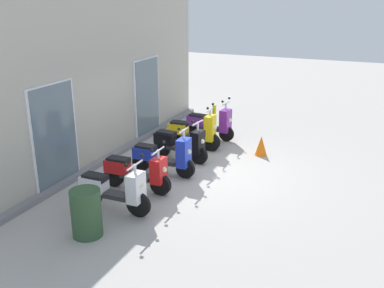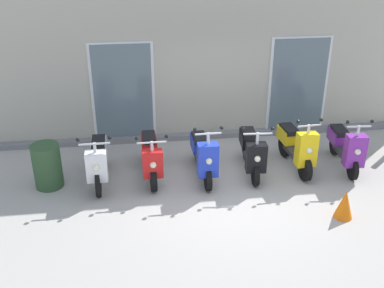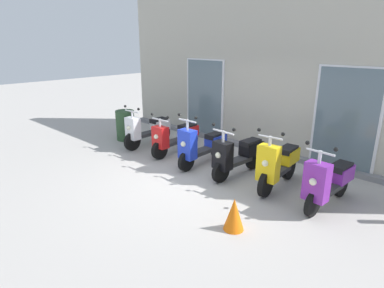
{
  "view_description": "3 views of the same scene",
  "coord_description": "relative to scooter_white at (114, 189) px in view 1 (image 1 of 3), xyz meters",
  "views": [
    {
      "loc": [
        -8.97,
        -3.7,
        4.08
      ],
      "look_at": [
        0.2,
        0.35,
        0.6
      ],
      "focal_mm": 41.13,
      "sensor_mm": 36.0,
      "label": 1
    },
    {
      "loc": [
        -1.74,
        -7.26,
        4.68
      ],
      "look_at": [
        -0.71,
        0.73,
        0.73
      ],
      "focal_mm": 43.62,
      "sensor_mm": 36.0,
      "label": 2
    },
    {
      "loc": [
        4.22,
        -4.59,
        2.77
      ],
      "look_at": [
        -0.58,
        0.53,
        0.54
      ],
      "focal_mm": 30.21,
      "sensor_mm": 36.0,
      "label": 3
    }
  ],
  "objects": [
    {
      "name": "scooter_purple",
      "position": [
        4.96,
        -0.05,
        0.0
      ],
      "size": [
        0.53,
        1.52,
        1.25
      ],
      "color": "black",
      "rests_on": "ground_plane"
    },
    {
      "name": "trash_bin",
      "position": [
        -0.95,
        -0.05,
        -0.05
      ],
      "size": [
        0.53,
        0.53,
        0.87
      ],
      "primitive_type": "cylinder",
      "color": "#2D4C2D",
      "rests_on": "ground_plane"
    },
    {
      "name": "traffic_cone",
      "position": [
        4.22,
        -1.77,
        -0.22
      ],
      "size": [
        0.32,
        0.32,
        0.52
      ],
      "primitive_type": "cone",
      "color": "orange",
      "rests_on": "ground_plane"
    },
    {
      "name": "scooter_red",
      "position": [
        1.01,
        0.1,
        -0.04
      ],
      "size": [
        0.61,
        1.6,
        1.12
      ],
      "color": "black",
      "rests_on": "ground_plane"
    },
    {
      "name": "scooter_blue",
      "position": [
        2.03,
        -0.04,
        -0.01
      ],
      "size": [
        0.56,
        1.61,
        1.28
      ],
      "color": "black",
      "rests_on": "ground_plane"
    },
    {
      "name": "ground_plane",
      "position": [
        2.51,
        -0.79,
        -0.48
      ],
      "size": [
        40.0,
        40.0,
        0.0
      ],
      "primitive_type": "plane",
      "color": "#A8A39E"
    },
    {
      "name": "scooter_white",
      "position": [
        0.0,
        0.0,
        0.0
      ],
      "size": [
        0.62,
        1.59,
        1.18
      ],
      "color": "black",
      "rests_on": "ground_plane"
    },
    {
      "name": "scooter_yellow",
      "position": [
        3.95,
        0.03,
        0.02
      ],
      "size": [
        0.53,
        1.55,
        1.28
      ],
      "color": "black",
      "rests_on": "ground_plane"
    },
    {
      "name": "scooter_black",
      "position": [
        3.01,
        0.0,
        -0.01
      ],
      "size": [
        0.61,
        1.54,
        1.2
      ],
      "color": "black",
      "rests_on": "ground_plane"
    },
    {
      "name": "curb_bollard",
      "position": [
        6.14,
        0.3,
        -0.13
      ],
      "size": [
        0.12,
        0.12,
        0.7
      ],
      "primitive_type": "cylinder",
      "color": "yellow",
      "rests_on": "ground_plane"
    },
    {
      "name": "storefront_facade",
      "position": [
        2.51,
        1.95,
        1.52
      ],
      "size": [
        10.01,
        0.5,
        4.14
      ],
      "color": "#B2AD9E",
      "rests_on": "ground_plane"
    }
  ]
}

